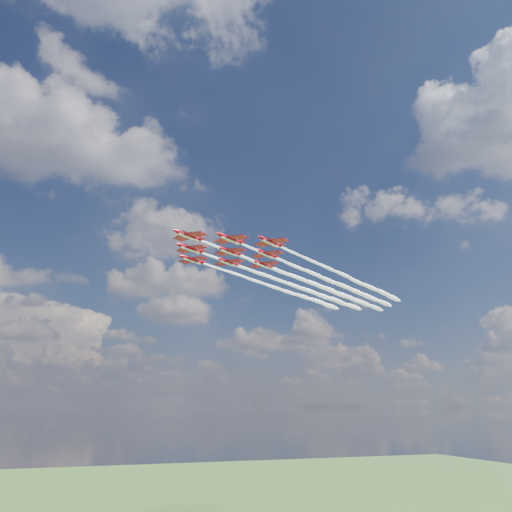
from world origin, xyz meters
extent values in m
cylinder|color=#A8091A|center=(-13.83, -8.86, 89.72)|extent=(7.85, 6.02, 1.20)
cone|color=#A8091A|center=(-18.30, -12.01, 89.72)|extent=(2.48, 2.24, 1.20)
cone|color=#A8091A|center=(-9.63, -5.90, 89.72)|extent=(1.97, 1.84, 1.09)
ellipsoid|color=black|center=(-15.62, -10.12, 90.21)|extent=(2.43, 2.12, 0.78)
cube|color=#A8091A|center=(-13.38, -8.54, 89.66)|extent=(8.66, 10.25, 0.15)
cube|color=#A8091A|center=(-10.25, -6.34, 89.72)|extent=(3.52, 4.10, 0.13)
cube|color=#A8091A|center=(-10.07, -6.21, 90.70)|extent=(1.52, 1.13, 1.97)
cube|color=white|center=(-13.83, -8.86, 89.17)|extent=(7.28, 5.53, 0.13)
cylinder|color=#A8091A|center=(-2.08, -9.99, 89.72)|extent=(7.85, 6.02, 1.20)
cone|color=#A8091A|center=(-6.56, -13.13, 89.72)|extent=(2.48, 2.24, 1.20)
cone|color=#A8091A|center=(2.12, -7.03, 89.72)|extent=(1.97, 1.84, 1.09)
ellipsoid|color=black|center=(-3.87, -11.25, 90.21)|extent=(2.43, 2.12, 0.78)
cube|color=#A8091A|center=(-1.64, -9.67, 89.66)|extent=(8.66, 10.25, 0.15)
cube|color=#A8091A|center=(1.50, -7.47, 89.72)|extent=(3.52, 4.10, 0.13)
cube|color=#A8091A|center=(1.67, -7.34, 90.70)|extent=(1.52, 1.13, 1.97)
cube|color=white|center=(-2.08, -9.99, 89.17)|extent=(7.28, 5.53, 0.13)
cylinder|color=#A8091A|center=(-10.93, 2.58, 89.72)|extent=(7.85, 6.02, 1.20)
cone|color=#A8091A|center=(-15.40, -0.57, 89.72)|extent=(2.48, 2.24, 1.20)
cone|color=#A8091A|center=(-6.72, 5.54, 89.72)|extent=(1.97, 1.84, 1.09)
ellipsoid|color=black|center=(-12.72, 1.32, 90.21)|extent=(2.43, 2.12, 0.78)
cube|color=#A8091A|center=(-10.48, 2.90, 89.66)|extent=(8.66, 10.25, 0.15)
cube|color=#A8091A|center=(-7.35, 5.10, 89.72)|extent=(3.52, 4.10, 0.13)
cube|color=#A8091A|center=(-7.17, 5.23, 90.70)|extent=(1.52, 1.13, 1.97)
cube|color=white|center=(-10.93, 2.58, 89.17)|extent=(7.28, 5.53, 0.13)
cylinder|color=#A8091A|center=(9.66, -11.11, 89.72)|extent=(7.85, 6.02, 1.20)
cone|color=#A8091A|center=(5.19, -14.26, 89.72)|extent=(2.48, 2.24, 1.20)
cone|color=#A8091A|center=(13.87, -8.15, 89.72)|extent=(1.97, 1.84, 1.09)
ellipsoid|color=black|center=(7.87, -12.37, 90.21)|extent=(2.43, 2.12, 0.78)
cube|color=#A8091A|center=(10.11, -10.80, 89.66)|extent=(8.66, 10.25, 0.15)
cube|color=#A8091A|center=(13.24, -8.59, 89.72)|extent=(3.52, 4.10, 0.13)
cube|color=#A8091A|center=(13.42, -8.47, 90.70)|extent=(1.52, 1.13, 1.97)
cube|color=white|center=(9.66, -11.11, 89.17)|extent=(7.28, 5.53, 0.13)
cylinder|color=#A8091A|center=(0.82, 1.45, 89.72)|extent=(7.85, 6.02, 1.20)
cone|color=#A8091A|center=(-3.66, -1.70, 89.72)|extent=(2.48, 2.24, 1.20)
cone|color=#A8091A|center=(5.02, 4.41, 89.72)|extent=(1.97, 1.84, 1.09)
ellipsoid|color=black|center=(-0.97, 0.19, 90.21)|extent=(2.43, 2.12, 0.78)
cube|color=#A8091A|center=(1.26, 1.77, 89.66)|extent=(8.66, 10.25, 0.15)
cube|color=#A8091A|center=(4.40, 3.97, 89.72)|extent=(3.52, 4.10, 0.13)
cube|color=#A8091A|center=(4.58, 4.10, 90.70)|extent=(1.52, 1.13, 1.97)
cube|color=white|center=(0.82, 1.45, 89.17)|extent=(7.28, 5.53, 0.13)
cylinder|color=#A8091A|center=(-8.03, 14.02, 89.72)|extent=(7.85, 6.02, 1.20)
cone|color=#A8091A|center=(-12.50, 10.87, 89.72)|extent=(2.48, 2.24, 1.20)
cone|color=#A8091A|center=(-3.82, 16.98, 89.72)|extent=(1.97, 1.84, 1.09)
ellipsoid|color=black|center=(-9.82, 12.76, 90.21)|extent=(2.43, 2.12, 0.78)
cube|color=#A8091A|center=(-7.58, 14.33, 89.66)|extent=(8.66, 10.25, 0.15)
cube|color=#A8091A|center=(-4.45, 16.54, 89.72)|extent=(3.52, 4.10, 0.13)
cube|color=#A8091A|center=(-4.27, 16.66, 90.70)|extent=(1.52, 1.13, 1.97)
cube|color=white|center=(-8.03, 14.02, 89.17)|extent=(7.28, 5.53, 0.13)
cylinder|color=#A8091A|center=(12.56, 0.32, 89.72)|extent=(7.85, 6.02, 1.20)
cone|color=#A8091A|center=(8.09, -2.82, 89.72)|extent=(2.48, 2.24, 1.20)
cone|color=#A8091A|center=(16.77, 3.28, 89.72)|extent=(1.97, 1.84, 1.09)
ellipsoid|color=black|center=(10.77, -0.94, 90.21)|extent=(2.43, 2.12, 0.78)
cube|color=#A8091A|center=(13.01, 0.64, 89.66)|extent=(8.66, 10.25, 0.15)
cube|color=#A8091A|center=(16.14, 2.84, 89.72)|extent=(3.52, 4.10, 0.13)
cube|color=#A8091A|center=(16.32, 2.97, 90.70)|extent=(1.52, 1.13, 1.97)
cube|color=white|center=(12.56, 0.32, 89.17)|extent=(7.28, 5.53, 0.13)
cylinder|color=#A8091A|center=(3.72, 12.89, 89.72)|extent=(7.85, 6.02, 1.20)
cone|color=#A8091A|center=(-0.76, 9.74, 89.72)|extent=(2.48, 2.24, 1.20)
cone|color=#A8091A|center=(7.92, 15.85, 89.72)|extent=(1.97, 1.84, 1.09)
ellipsoid|color=black|center=(1.93, 11.63, 90.21)|extent=(2.43, 2.12, 0.78)
cube|color=#A8091A|center=(4.17, 13.21, 89.66)|extent=(8.66, 10.25, 0.15)
cube|color=#A8091A|center=(7.30, 15.41, 89.72)|extent=(3.52, 4.10, 0.13)
cube|color=#A8091A|center=(7.48, 15.54, 90.70)|extent=(1.52, 1.13, 1.97)
cube|color=white|center=(3.72, 12.89, 89.17)|extent=(7.28, 5.53, 0.13)
cylinder|color=#A8091A|center=(15.47, 11.76, 89.72)|extent=(7.85, 6.02, 1.20)
cone|color=#A8091A|center=(10.99, 8.61, 89.72)|extent=(2.48, 2.24, 1.20)
cone|color=#A8091A|center=(19.67, 14.72, 89.72)|extent=(1.97, 1.84, 1.09)
ellipsoid|color=black|center=(13.68, 10.50, 90.21)|extent=(2.43, 2.12, 0.78)
cube|color=#A8091A|center=(15.91, 12.08, 89.66)|extent=(8.66, 10.25, 0.15)
cube|color=#A8091A|center=(19.04, 14.28, 89.72)|extent=(3.52, 4.10, 0.13)
cube|color=#A8091A|center=(19.22, 14.41, 90.70)|extent=(1.52, 1.13, 1.97)
cube|color=white|center=(15.47, 11.76, 89.17)|extent=(7.28, 5.53, 0.13)
camera|label=1|loc=(-38.39, -138.73, 44.03)|focal=35.00mm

